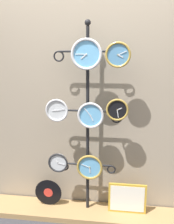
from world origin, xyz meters
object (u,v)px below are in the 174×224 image
object	(u,v)px
clock_bottom_left	(58,163)
clock_top_center	(86,54)
vinyl_record	(48,192)
clock_middle_center	(91,115)
clock_middle_right	(117,110)
clock_bottom_center	(90,167)
picture_frame	(127,198)
display_stand	(88,148)
clock_top_right	(118,55)
clock_middle_left	(57,110)

from	to	relation	value
clock_bottom_left	clock_top_center	bearing A→B (deg)	-0.67
vinyl_record	clock_middle_center	bearing A→B (deg)	-8.18
clock_middle_right	clock_top_center	bearing A→B (deg)	-178.89
clock_bottom_center	vinyl_record	world-z (taller)	clock_bottom_center
clock_bottom_center	picture_frame	distance (m)	0.54
display_stand	clock_top_center	size ratio (longest dim) A/B	6.88
clock_middle_right	vinyl_record	xyz separation A→B (m)	(-0.75, 0.07, -1.00)
clock_bottom_left	picture_frame	xyz separation A→B (m)	(0.74, 0.05, -0.39)
clock_top_right	vinyl_record	xyz separation A→B (m)	(-0.74, 0.09, -1.52)
clock_top_right	clock_middle_right	distance (m)	0.53
clock_top_right	picture_frame	size ratio (longest dim) A/B	0.59
clock_top_center	picture_frame	size ratio (longest dim) A/B	0.74
clock_middle_left	clock_bottom_center	distance (m)	0.69
vinyl_record	picture_frame	size ratio (longest dim) A/B	0.76
clock_top_right	vinyl_record	size ratio (longest dim) A/B	0.78
clock_middle_left	clock_top_right	bearing A→B (deg)	0.90
clock_middle_center	clock_middle_right	world-z (taller)	clock_middle_right
picture_frame	clock_bottom_center	bearing A→B (deg)	-172.40
clock_top_right	clock_middle_left	bearing A→B (deg)	-179.10
display_stand	clock_top_right	bearing A→B (deg)	-18.98
vinyl_record	display_stand	bearing A→B (deg)	1.63
display_stand	picture_frame	size ratio (longest dim) A/B	5.12
display_stand	clock_middle_left	distance (m)	0.53
clock_top_right	clock_bottom_left	world-z (taller)	clock_top_right
clock_middle_center	display_stand	bearing A→B (deg)	116.27
clock_top_right	clock_bottom_center	size ratio (longest dim) A/B	0.88
clock_middle_left	clock_bottom_center	bearing A→B (deg)	3.70
display_stand	clock_bottom_center	bearing A→B (deg)	-69.63
clock_bottom_center	clock_top_right	bearing A→B (deg)	-2.58
display_stand	clock_middle_left	world-z (taller)	display_stand
picture_frame	clock_bottom_left	bearing A→B (deg)	-176.35
clock_top_right	clock_middle_center	size ratio (longest dim) A/B	0.90
clock_top_right	clock_middle_left	size ratio (longest dim) A/B	1.03
clock_bottom_center	vinyl_record	distance (m)	0.61
clock_top_right	vinyl_record	bearing A→B (deg)	173.13
display_stand	picture_frame	world-z (taller)	display_stand
clock_top_center	vinyl_record	bearing A→B (deg)	170.45
display_stand	clock_bottom_center	world-z (taller)	display_stand
clock_top_right	clock_middle_center	world-z (taller)	clock_top_right
display_stand	clock_bottom_center	size ratio (longest dim) A/B	7.56
clock_top_right	clock_middle_center	distance (m)	0.64
vinyl_record	clock_middle_left	bearing A→B (deg)	-33.14
display_stand	clock_middle_center	distance (m)	0.39
clock_middle_left	picture_frame	bearing A→B (deg)	5.85
clock_top_right	clock_middle_right	world-z (taller)	clock_top_right
clock_middle_right	picture_frame	distance (m)	0.99
clock_middle_center	clock_middle_left	bearing A→B (deg)	-175.10
picture_frame	clock_top_center	bearing A→B (deg)	-173.35
clock_middle_left	picture_frame	size ratio (longest dim) A/B	0.58
picture_frame	clock_middle_right	bearing A→B (deg)	-161.06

